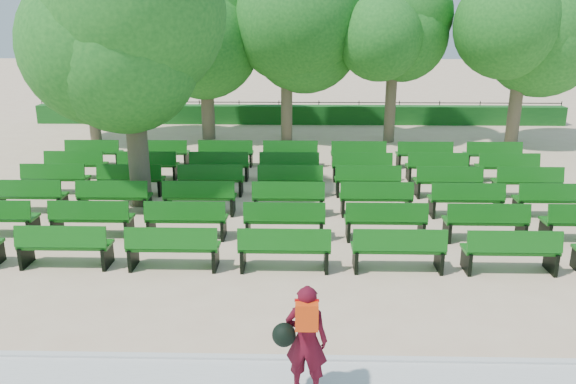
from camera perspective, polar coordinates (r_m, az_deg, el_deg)
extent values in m
plane|color=#D9B58F|center=(14.58, 0.77, -2.97)|extent=(120.00, 120.00, 0.00)
cube|color=silver|center=(8.95, 0.30, -16.65)|extent=(30.00, 0.12, 0.10)
cube|color=#16561A|center=(28.05, 1.10, 7.86)|extent=(26.00, 0.70, 0.90)
cube|color=#105C11|center=(15.74, 0.08, 0.42)|extent=(1.93, 0.63, 0.06)
cube|color=#105C11|center=(15.45, 0.06, 1.12)|extent=(1.91, 0.25, 0.45)
cylinder|color=brown|center=(16.01, -14.99, 4.06)|extent=(0.57, 0.57, 3.09)
ellipsoid|color=#227020|center=(15.63, -15.83, 14.40)|extent=(4.87, 4.87, 4.38)
imported|color=#4C0A18|center=(7.87, 1.87, -14.79)|extent=(0.66, 0.51, 1.62)
cube|color=#ED3F0C|center=(7.47, 1.92, -12.53)|extent=(0.30, 0.15, 0.38)
sphere|color=black|center=(7.77, -0.42, -14.31)|extent=(0.32, 0.32, 0.32)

